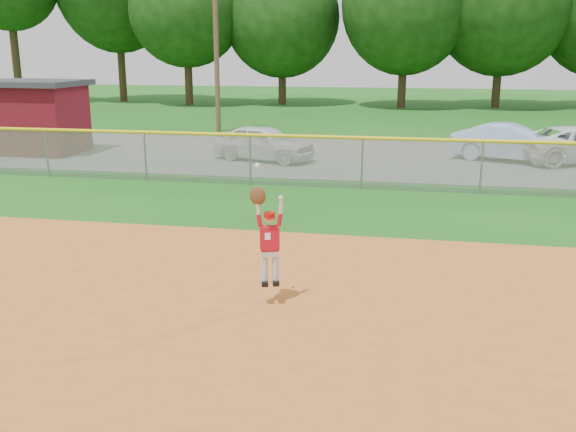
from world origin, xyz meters
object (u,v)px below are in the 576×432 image
object	(u,v)px
car_white_a	(264,143)
utility_shed	(35,116)
car_blue	(510,143)
ballplayer	(268,237)

from	to	relation	value
car_white_a	utility_shed	bearing A→B (deg)	106.20
car_blue	ballplayer	xyz separation A→B (m)	(-5.60, -14.73, 0.47)
car_white_a	ballplayer	xyz separation A→B (m)	(3.15, -13.22, 0.49)
utility_shed	ballplayer	size ratio (longest dim) A/B	1.95
car_blue	ballplayer	bearing A→B (deg)	179.30
car_white_a	ballplayer	bearing A→B (deg)	-149.89
utility_shed	car_blue	bearing A→B (deg)	4.60
utility_shed	ballplayer	bearing A→B (deg)	-47.43
car_white_a	car_blue	size ratio (longest dim) A/B	0.93
car_white_a	utility_shed	distance (m)	9.10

